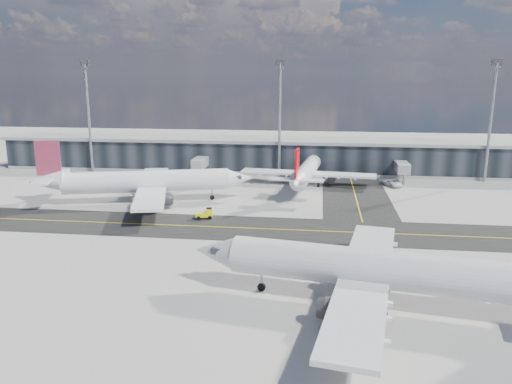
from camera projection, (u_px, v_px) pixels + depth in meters
ground at (255, 236)px, 81.00m from camera, size 300.00×300.00×0.00m
taxiway_lanes at (284, 218)px, 90.88m from camera, size 180.00×63.00×0.03m
terminal_concourse at (282, 156)px, 133.02m from camera, size 152.00×19.80×8.80m
floodlight_masts at (280, 115)px, 123.64m from camera, size 102.50×0.70×28.90m
airliner_af at (144, 182)px, 100.96m from camera, size 43.41×37.38×13.05m
airliner_redtail at (307, 171)px, 115.57m from camera, size 31.81×37.23×11.02m
airliner_near at (381, 270)px, 55.79m from camera, size 44.44×38.06×13.18m
baggage_tug at (206, 214)px, 90.34m from camera, size 3.36×2.23×1.94m
service_van at (392, 183)px, 116.16m from camera, size 5.08×6.22×1.58m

